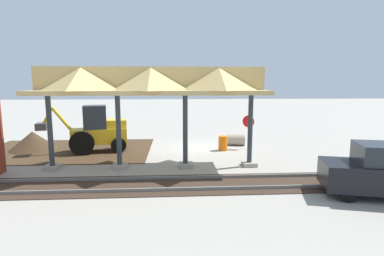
# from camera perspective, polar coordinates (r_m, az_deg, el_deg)

# --- Properties ---
(ground_plane) EXTENTS (120.00, 120.00, 0.00)m
(ground_plane) POSITION_cam_1_polar(r_m,az_deg,el_deg) (19.47, 1.55, -3.71)
(ground_plane) COLOR #9E998E
(dirt_work_zone) EXTENTS (10.32, 7.00, 0.01)m
(dirt_work_zone) POSITION_cam_1_polar(r_m,az_deg,el_deg) (20.16, -22.82, -3.95)
(dirt_work_zone) COLOR #42301E
(dirt_work_zone) RESTS_ON ground
(platform_canopy) EXTENTS (10.86, 3.20, 4.90)m
(platform_canopy) POSITION_cam_1_polar(r_m,az_deg,el_deg) (14.46, -7.78, 8.54)
(platform_canopy) COLOR #9E998E
(platform_canopy) RESTS_ON ground
(rail_tracks) EXTENTS (60.00, 2.58, 0.15)m
(rail_tracks) POSITION_cam_1_polar(r_m,az_deg,el_deg) (12.57, 4.51, -10.51)
(rail_tracks) COLOR slate
(rail_tracks) RESTS_ON ground
(stop_sign) EXTENTS (0.66, 0.42, 2.12)m
(stop_sign) POSITION_cam_1_polar(r_m,az_deg,el_deg) (19.23, 10.68, 0.59)
(stop_sign) COLOR gray
(stop_sign) RESTS_ON ground
(backhoe) EXTENTS (5.14, 2.31, 2.82)m
(backhoe) POSITION_cam_1_polar(r_m,az_deg,el_deg) (18.95, -17.70, -0.54)
(backhoe) COLOR yellow
(backhoe) RESTS_ON ground
(dirt_mound) EXTENTS (5.62, 5.62, 2.30)m
(dirt_mound) POSITION_cam_1_polar(r_m,az_deg,el_deg) (21.34, -27.95, -3.63)
(dirt_mound) COLOR #42301E
(dirt_mound) RESTS_ON ground
(concrete_pipe) EXTENTS (1.28, 0.95, 0.77)m
(concrete_pipe) POSITION_cam_1_polar(r_m,az_deg,el_deg) (20.32, 8.35, -2.17)
(concrete_pipe) COLOR #9E9384
(concrete_pipe) RESTS_ON ground
(traffic_barrel) EXTENTS (0.56, 0.56, 0.90)m
(traffic_barrel) POSITION_cam_1_polar(r_m,az_deg,el_deg) (18.64, 5.92, -2.89)
(traffic_barrel) COLOR orange
(traffic_barrel) RESTS_ON ground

